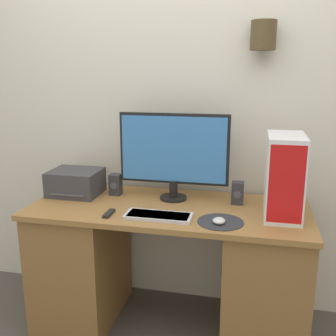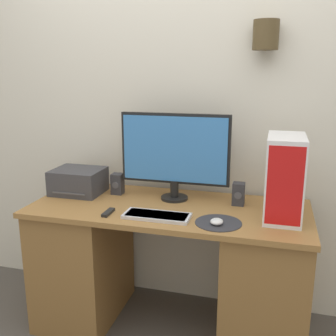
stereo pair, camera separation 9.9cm
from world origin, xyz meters
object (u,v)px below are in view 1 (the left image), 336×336
(remote_control, at_px, (109,213))
(printer, at_px, (76,182))
(keyboard, at_px, (158,216))
(computer_tower, at_px, (284,176))
(speaker_right, at_px, (238,193))
(mouse, at_px, (219,221))
(speaker_left, at_px, (116,184))
(monitor, at_px, (173,152))

(remote_control, bearing_deg, printer, 138.06)
(keyboard, xyz_separation_m, computer_tower, (0.63, 0.18, 0.21))
(speaker_right, bearing_deg, keyboard, -141.00)
(keyboard, relative_size, speaker_right, 2.71)
(mouse, bearing_deg, printer, 161.98)
(keyboard, xyz_separation_m, speaker_left, (-0.35, 0.33, 0.05))
(computer_tower, relative_size, remote_control, 3.73)
(monitor, distance_m, printer, 0.65)
(speaker_left, bearing_deg, monitor, -0.78)
(speaker_left, bearing_deg, speaker_right, -0.67)
(speaker_right, relative_size, remote_control, 1.12)
(printer, distance_m, remote_control, 0.45)
(computer_tower, height_order, remote_control, computer_tower)
(monitor, xyz_separation_m, printer, (-0.61, -0.04, -0.21))
(printer, distance_m, speaker_left, 0.25)
(printer, height_order, remote_control, printer)
(computer_tower, distance_m, speaker_right, 0.32)
(keyboard, bearing_deg, mouse, -3.48)
(mouse, bearing_deg, speaker_right, 77.62)
(mouse, height_order, speaker_left, speaker_left)
(keyboard, bearing_deg, remote_control, -176.26)
(monitor, xyz_separation_m, remote_control, (-0.28, -0.34, -0.28))
(keyboard, xyz_separation_m, printer, (-0.60, 0.28, 0.07))
(computer_tower, relative_size, speaker_left, 3.34)
(monitor, distance_m, speaker_right, 0.44)
(remote_control, bearing_deg, keyboard, 3.74)
(monitor, height_order, computer_tower, monitor)
(mouse, relative_size, remote_control, 0.63)
(mouse, height_order, remote_control, mouse)
(speaker_left, bearing_deg, keyboard, -42.60)
(keyboard, xyz_separation_m, mouse, (0.32, -0.02, 0.01))
(keyboard, xyz_separation_m, speaker_right, (0.39, 0.32, 0.05))
(monitor, distance_m, keyboard, 0.43)
(printer, bearing_deg, remote_control, -41.94)
(computer_tower, bearing_deg, printer, 175.27)
(speaker_left, height_order, remote_control, speaker_left)
(keyboard, height_order, speaker_right, speaker_right)
(printer, relative_size, speaker_left, 2.34)
(monitor, bearing_deg, printer, -176.00)
(mouse, xyz_separation_m, computer_tower, (0.31, 0.20, 0.20))
(keyboard, bearing_deg, printer, 155.02)
(keyboard, relative_size, printer, 1.16)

